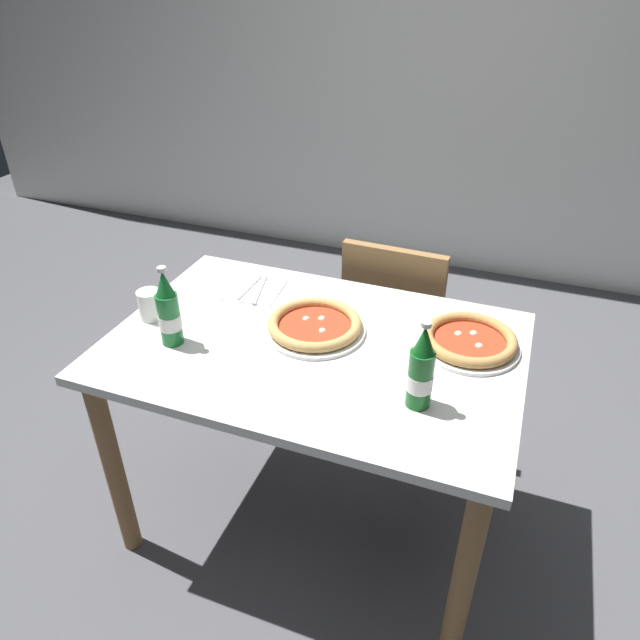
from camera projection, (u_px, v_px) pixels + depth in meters
ground_plane at (315, 513)px, 2.11m from camera, size 8.00×8.00×0.00m
back_wall_tiled at (460, 44)px, 3.16m from camera, size 7.00×0.10×2.60m
dining_table_main at (314, 374)px, 1.77m from camera, size 1.20×0.80×0.75m
chair_behind_table at (397, 323)px, 2.30m from camera, size 0.41×0.41×0.85m
pizza_margherita_near at (469, 341)px, 1.68m from camera, size 0.29×0.29×0.04m
pizza_marinara_far at (315, 326)px, 1.75m from camera, size 0.31×0.31×0.04m
beer_bottle_left at (169, 312)px, 1.66m from camera, size 0.07×0.07×0.25m
beer_bottle_center at (421, 371)px, 1.43m from camera, size 0.07×0.07×0.25m
napkin_with_cutlery at (254, 290)px, 1.98m from camera, size 0.20×0.20×0.01m
paper_cup at (150, 305)px, 1.80m from camera, size 0.07×0.07×0.09m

